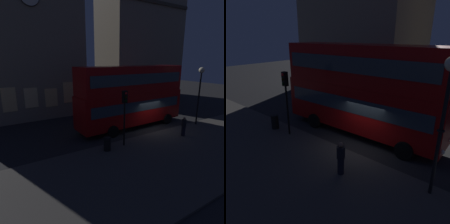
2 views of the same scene
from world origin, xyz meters
TOP-DOWN VIEW (x-y plane):
  - ground_plane at (0.00, 0.00)m, footprint 80.00×80.00m
  - sidewalk_slab at (0.00, -4.88)m, footprint 44.00×7.78m
  - building_with_clock at (-8.74, 12.69)m, footprint 12.49×9.32m
  - building_plain_facade at (9.86, 14.01)m, footprint 12.93×7.59m
  - double_decker_bus at (-1.16, 1.46)m, footprint 10.83×3.00m
  - traffic_light_near_kerb at (-4.34, -1.87)m, footprint 0.32×0.36m
  - street_lamp at (4.48, -1.54)m, footprint 0.52×0.52m
  - pedestrian at (0.88, -2.91)m, footprint 0.39×0.39m
  - litter_bin at (-5.82, -1.92)m, footprint 0.50×0.50m

SIDE VIEW (x-z plane):
  - ground_plane at x=0.00m, z-range 0.00..0.00m
  - sidewalk_slab at x=0.00m, z-range 0.00..0.12m
  - litter_bin at x=-5.82m, z-range 0.12..1.08m
  - pedestrian at x=0.88m, z-range 0.13..1.75m
  - traffic_light_near_kerb at x=-4.34m, z-range 1.00..5.04m
  - double_decker_bus at x=-1.16m, z-range 0.30..5.99m
  - street_lamp at x=4.48m, z-range 1.46..6.91m
  - building_with_clock at x=-8.74m, z-range 0.00..17.81m
  - building_plain_facade at x=9.86m, z-range 0.00..17.91m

